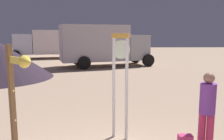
% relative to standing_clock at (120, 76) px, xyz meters
% --- Properties ---
extents(standing_clock, '(0.40, 0.26, 2.38)m').
position_rel_standing_clock_xyz_m(standing_clock, '(0.00, 0.00, 0.00)').
color(standing_clock, white).
rests_on(standing_clock, ground_plane).
extents(arrow_sign, '(0.77, 0.72, 2.15)m').
position_rel_standing_clock_xyz_m(arrow_sign, '(-2.10, -0.41, -0.01)').
color(arrow_sign, brown).
rests_on(arrow_sign, ground_plane).
extents(person_near_clock, '(0.31, 0.31, 1.62)m').
position_rel_standing_clock_xyz_m(person_near_clock, '(1.70, -0.65, -0.53)').
color(person_near_clock, '#C32F5D').
rests_on(person_near_clock, ground_plane).
extents(box_truck_near, '(7.14, 4.31, 3.04)m').
position_rel_standing_clock_xyz_m(box_truck_near, '(-0.56, 12.36, 0.21)').
color(box_truck_near, silver).
rests_on(box_truck_near, ground_plane).
extents(box_truck_far, '(7.47, 4.20, 2.79)m').
position_rel_standing_clock_xyz_m(box_truck_far, '(-5.75, 18.77, 0.12)').
color(box_truck_far, white).
rests_on(box_truck_far, ground_plane).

